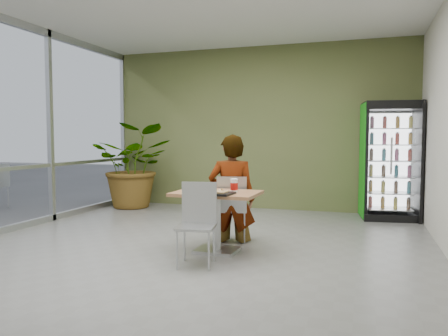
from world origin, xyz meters
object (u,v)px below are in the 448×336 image
at_px(seated_woman, 232,199).
at_px(soda_cup, 234,186).
at_px(beverage_fridge, 390,161).
at_px(chair_near, 198,216).
at_px(potted_plant, 135,166).
at_px(cafeteria_tray, 215,193).
at_px(chair_far, 232,203).
at_px(dining_table, 217,209).

relative_size(seated_woman, soda_cup, 10.62).
bearing_deg(beverage_fridge, soda_cup, -130.39).
relative_size(chair_near, potted_plant, 0.54).
xyz_separation_m(cafeteria_tray, potted_plant, (-2.76, 3.02, 0.08)).
distance_m(chair_near, seated_woman, 1.12).
xyz_separation_m(seated_woman, soda_cup, (0.21, -0.59, 0.25)).
bearing_deg(seated_woman, beverage_fridge, -143.36).
bearing_deg(cafeteria_tray, chair_far, 91.99).
bearing_deg(dining_table, cafeteria_tray, -76.52).
relative_size(chair_far, chair_near, 0.99).
xyz_separation_m(chair_near, potted_plant, (-2.66, 3.30, 0.31)).
relative_size(cafeteria_tray, potted_plant, 0.25).
relative_size(dining_table, seated_woman, 0.59).
distance_m(cafeteria_tray, potted_plant, 4.09).
bearing_deg(cafeteria_tray, beverage_fridge, 57.42).
bearing_deg(cafeteria_tray, soda_cup, 56.87).
distance_m(chair_near, beverage_fridge, 4.17).
xyz_separation_m(chair_far, chair_near, (-0.08, -1.08, 0.01)).
xyz_separation_m(soda_cup, beverage_fridge, (1.91, 3.00, 0.18)).
height_order(chair_far, beverage_fridge, beverage_fridge).
bearing_deg(cafeteria_tray, chair_near, -110.69).
xyz_separation_m(chair_near, seated_woman, (0.06, 1.12, 0.04)).
height_order(chair_far, soda_cup, soda_cup).
xyz_separation_m(soda_cup, potted_plant, (-2.92, 2.77, 0.02)).
bearing_deg(soda_cup, seated_woman, 109.46).
bearing_deg(chair_far, dining_table, 74.99).
relative_size(chair_near, beverage_fridge, 0.45).
distance_m(seated_woman, potted_plant, 3.49).
distance_m(seated_woman, soda_cup, 0.68).
distance_m(chair_far, cafeteria_tray, 0.83).
relative_size(chair_far, soda_cup, 5.44).
xyz_separation_m(dining_table, chair_near, (-0.05, -0.52, -0.00)).
xyz_separation_m(chair_near, soda_cup, (0.27, 0.53, 0.30)).
relative_size(soda_cup, beverage_fridge, 0.08).
distance_m(seated_woman, beverage_fridge, 3.24).
distance_m(cafeteria_tray, beverage_fridge, 3.86).
height_order(dining_table, chair_near, chair_near).
distance_m(dining_table, chair_near, 0.52).
bearing_deg(potted_plant, soda_cup, -43.46).
bearing_deg(dining_table, beverage_fridge, 54.63).
height_order(chair_far, cafeteria_tray, chair_far).
distance_m(chair_far, chair_near, 1.08).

